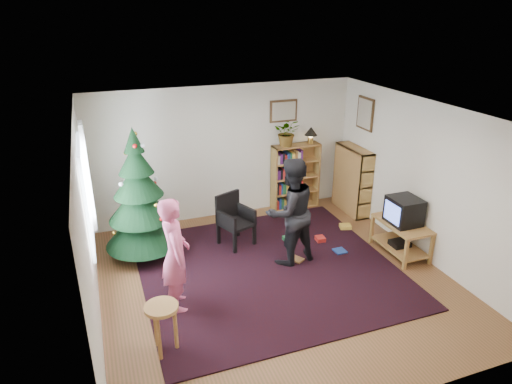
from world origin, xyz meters
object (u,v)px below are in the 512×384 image
object	(u,v)px
picture_right	(365,114)
table_lamp	(311,132)
crt_tv	(404,211)
stool	(162,316)
bookshelf_back	(295,176)
picture_back	(284,111)
tv_stand	(401,235)
person_standing	(175,255)
armchair	(234,217)
potted_plant	(287,132)
person_by_chair	(290,212)
bookshelf_right	(352,179)
christmas_tree	(140,205)

from	to	relation	value
picture_right	table_lamp	world-z (taller)	picture_right
picture_right	table_lamp	bearing A→B (deg)	143.47
crt_tv	stool	xyz separation A→B (m)	(-4.03, -0.99, -0.26)
table_lamp	bookshelf_back	bearing A→B (deg)	180.00
table_lamp	picture_back	bearing A→B (deg)	165.67
picture_back	tv_stand	distance (m)	3.12
person_standing	crt_tv	bearing A→B (deg)	-85.17
armchair	table_lamp	bearing A→B (deg)	5.76
armchair	table_lamp	world-z (taller)	table_lamp
picture_back	armchair	bearing A→B (deg)	-139.71
person_standing	potted_plant	bearing A→B (deg)	-44.81
crt_tv	person_by_chair	size ratio (longest dim) A/B	0.29
potted_plant	person_by_chair	bearing A→B (deg)	-112.01
picture_back	table_lamp	xyz separation A→B (m)	(0.53, -0.14, -0.43)
bookshelf_back	stool	distance (m)	4.59
bookshelf_back	armchair	world-z (taller)	bookshelf_back
bookshelf_right	armchair	distance (m)	2.61
picture_right	bookshelf_back	xyz separation A→B (m)	(-1.10, 0.59, -1.29)
bookshelf_right	person_standing	world-z (taller)	person_standing
picture_right	armchair	world-z (taller)	picture_right
armchair	tv_stand	bearing A→B (deg)	-50.32
picture_right	potted_plant	size ratio (longest dim) A/B	1.13
bookshelf_right	person_standing	distance (m)	4.27
armchair	stool	xyz separation A→B (m)	(-1.59, -2.27, 0.03)
person_standing	bookshelf_right	bearing A→B (deg)	-61.09
picture_right	armchair	xyz separation A→B (m)	(-2.69, -0.44, -1.47)
christmas_tree	crt_tv	distance (m)	4.18
tv_stand	bookshelf_back	bearing A→B (deg)	110.05
bookshelf_right	picture_right	bearing A→B (deg)	-104.13
picture_back	person_by_chair	bearing A→B (deg)	-109.98
picture_right	bookshelf_right	bearing A→B (deg)	165.87
picture_back	person_by_chair	distance (m)	2.43
picture_right	bookshelf_back	distance (m)	1.79
picture_back	bookshelf_back	size ratio (longest dim) A/B	0.42
person_standing	table_lamp	size ratio (longest dim) A/B	4.85
picture_right	christmas_tree	size ratio (longest dim) A/B	0.28
christmas_tree	potted_plant	size ratio (longest dim) A/B	4.06
crt_tv	person_standing	size ratio (longest dim) A/B	0.31
christmas_tree	bookshelf_back	world-z (taller)	christmas_tree
person_by_chair	table_lamp	bearing A→B (deg)	-134.23
stool	person_standing	xyz separation A→B (m)	(0.33, 0.83, 0.29)
bookshelf_back	stool	xyz separation A→B (m)	(-3.19, -3.30, -0.16)
tv_stand	person_by_chair	xyz separation A→B (m)	(-1.81, 0.39, 0.53)
bookshelf_right	person_by_chair	xyz separation A→B (m)	(-1.93, -1.36, 0.20)
person_standing	stool	bearing A→B (deg)	160.59
christmas_tree	bookshelf_right	bearing A→B (deg)	5.42
picture_back	person_standing	xyz separation A→B (m)	(-2.63, -2.60, -1.15)
crt_tv	person_by_chair	world-z (taller)	person_by_chair
tv_stand	table_lamp	bearing A→B (deg)	103.22
bookshelf_back	crt_tv	size ratio (longest dim) A/B	2.63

